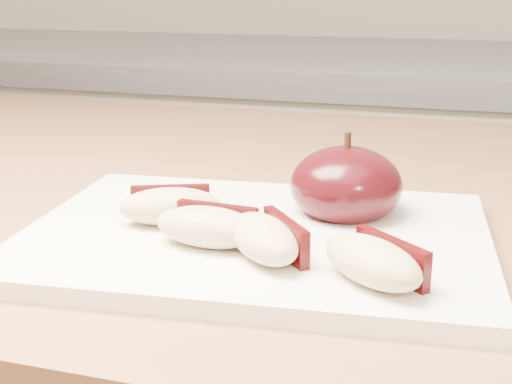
# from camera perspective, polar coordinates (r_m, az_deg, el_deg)

# --- Properties ---
(back_cabinet) EXTENTS (2.40, 0.62, 0.94)m
(back_cabinet) POSITION_cam_1_polar(r_m,az_deg,el_deg) (1.40, 10.60, -8.64)
(back_cabinet) COLOR silver
(back_cabinet) RESTS_ON ground
(cutting_board) EXTENTS (0.31, 0.24, 0.01)m
(cutting_board) POSITION_cam_1_polar(r_m,az_deg,el_deg) (0.46, 0.00, -3.71)
(cutting_board) COLOR white
(cutting_board) RESTS_ON island_counter
(apple_half) EXTENTS (0.09, 0.09, 0.06)m
(apple_half) POSITION_cam_1_polar(r_m,az_deg,el_deg) (0.49, 7.21, 0.53)
(apple_half) COLOR black
(apple_half) RESTS_ON cutting_board
(apple_wedge_a) EXTENTS (0.07, 0.05, 0.02)m
(apple_wedge_a) POSITION_cam_1_polar(r_m,az_deg,el_deg) (0.47, -6.87, -1.09)
(apple_wedge_a) COLOR #D0B684
(apple_wedge_a) RESTS_ON cutting_board
(apple_wedge_b) EXTENTS (0.07, 0.04, 0.02)m
(apple_wedge_b) POSITION_cam_1_polar(r_m,az_deg,el_deg) (0.43, -3.77, -2.75)
(apple_wedge_b) COLOR #D0B684
(apple_wedge_b) RESTS_ON cutting_board
(apple_wedge_c) EXTENTS (0.07, 0.07, 0.02)m
(apple_wedge_c) POSITION_cam_1_polar(r_m,az_deg,el_deg) (0.41, 0.81, -3.70)
(apple_wedge_c) COLOR #D0B684
(apple_wedge_c) RESTS_ON cutting_board
(apple_wedge_d) EXTENTS (0.07, 0.07, 0.02)m
(apple_wedge_d) POSITION_cam_1_polar(r_m,az_deg,el_deg) (0.38, 9.45, -5.48)
(apple_wedge_d) COLOR #D0B684
(apple_wedge_d) RESTS_ON cutting_board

